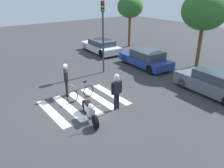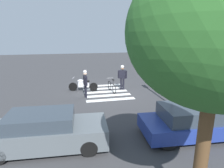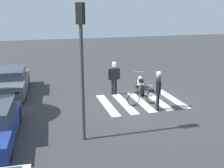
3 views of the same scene
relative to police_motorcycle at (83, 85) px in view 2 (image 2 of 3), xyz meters
name	(u,v)px [view 2 (image 2 of 3)]	position (x,y,z in m)	size (l,w,h in m)	color
ground_plane	(106,92)	(-1.60, 0.62, -0.45)	(60.00, 60.00, 0.00)	#38383A
police_motorcycle	(83,85)	(0.00, 0.00, 0.00)	(2.14, 0.81, 1.03)	black
leaning_bicycle	(112,87)	(-2.04, 0.69, -0.07)	(0.46, 1.75, 1.01)	black
officer_on_foot	(122,75)	(-2.94, 0.31, 0.66)	(0.66, 0.38, 1.90)	black
officer_by_motorcycle	(85,82)	(-0.05, 1.60, 0.65)	(0.25, 0.70, 1.88)	black
crosswalk_stripes	(106,92)	(-1.60, 0.62, -0.45)	(3.22, 4.05, 0.01)	silver
car_blue_hatchback	(194,122)	(-4.00, 7.55, 0.18)	(4.51, 2.15, 1.31)	black
car_grey_coupe	(46,131)	(1.85, 7.14, 0.21)	(4.45, 2.03, 1.39)	black
traffic_light_pole	(176,51)	(-4.93, 4.22, 2.78)	(0.35, 0.34, 4.90)	#38383D
street_tree_mid	(218,33)	(-1.71, 10.89, 3.68)	(3.28, 3.28, 5.55)	brown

